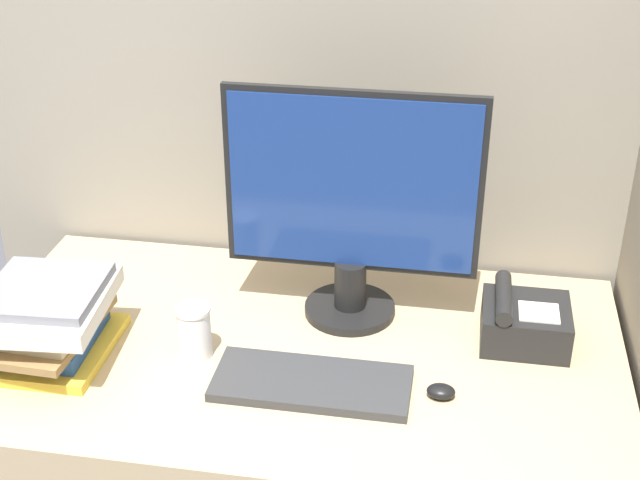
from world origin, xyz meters
The scene contains 8 objects.
cubicle_panel_rear centered at (0.00, 0.86, 0.87)m, with size 1.82×0.04×1.73m.
desk centered at (0.00, 0.41, 0.36)m, with size 1.42×0.82×0.73m.
monitor centered at (0.10, 0.57, 0.99)m, with size 0.56×0.21×0.54m.
keyboard centered at (0.06, 0.28, 0.74)m, with size 0.40×0.17×0.02m.
mouse centered at (0.32, 0.29, 0.74)m, with size 0.06×0.04×0.03m.
coffee_cup centered at (-0.20, 0.34, 0.79)m, with size 0.08×0.08×0.12m.
book_stack centered at (-0.50, 0.29, 0.82)m, with size 0.26×0.31×0.18m.
desk_telephone centered at (0.49, 0.52, 0.77)m, with size 0.19×0.18×0.12m.
Camera 1 is at (0.33, -1.16, 1.84)m, focal length 50.00 mm.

